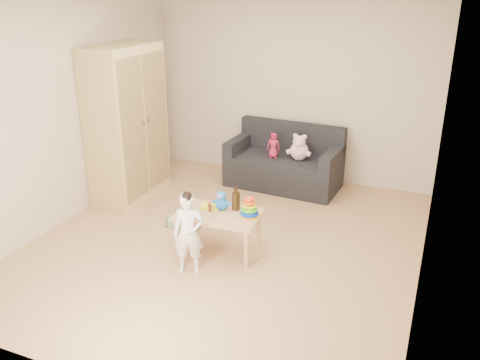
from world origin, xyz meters
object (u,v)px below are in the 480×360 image
at_px(wardrobe, 127,123).
at_px(play_table, 219,232).
at_px(sofa, 283,172).
at_px(toddler, 189,234).

relative_size(wardrobe, play_table, 2.29).
bearing_deg(sofa, toddler, -90.12).
bearing_deg(sofa, play_table, -87.95).
relative_size(wardrobe, sofa, 1.30).
bearing_deg(wardrobe, toddler, -41.16).
bearing_deg(wardrobe, sofa, 30.48).
bearing_deg(toddler, sofa, 64.23).
xyz_separation_m(play_table, toddler, (-0.11, -0.45, 0.18)).
height_order(sofa, toddler, toddler).
bearing_deg(toddler, play_table, 54.85).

